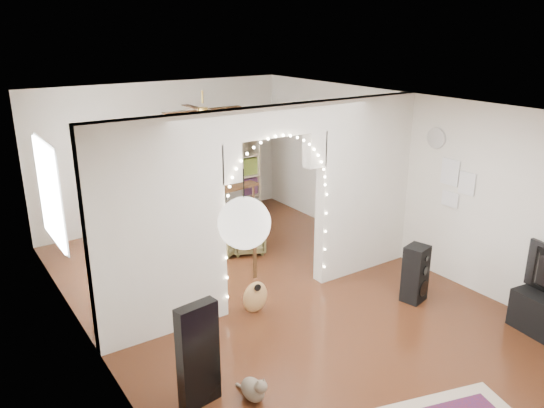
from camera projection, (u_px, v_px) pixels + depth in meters
floor at (274, 295)px, 7.58m from camera, size 7.50×7.50×0.00m
ceiling at (274, 105)px, 6.72m from camera, size 5.00×7.50×0.02m
wall_back at (163, 154)px, 10.09m from camera, size 5.00×0.02×2.70m
wall_front at (539, 332)px, 4.20m from camera, size 5.00×0.02×2.70m
wall_left at (86, 247)px, 5.82m from camera, size 0.02×7.50×2.70m
wall_right at (403, 178)px, 8.47m from camera, size 0.02×7.50×2.70m
divider_wall at (274, 201)px, 7.12m from camera, size 5.00×0.20×2.70m
fairy_lights at (279, 194)px, 6.98m from camera, size 1.64×0.04×1.60m
window at (49, 193)px, 7.20m from camera, size 0.04×1.20×1.40m
wall_clock at (437, 138)px, 7.75m from camera, size 0.03×0.31×0.31m
picture_frames at (455, 184)px, 7.63m from camera, size 0.02×0.50×0.70m
paper_lantern at (244, 223)px, 3.97m from camera, size 0.40×0.40×0.40m
ceiling_fan at (203, 110)px, 8.38m from camera, size 1.10×1.10×0.30m
guitar_case at (198, 355)px, 5.23m from camera, size 0.44×0.20×1.12m
acoustic_guitar at (255, 285)px, 7.00m from camera, size 0.38×0.14×0.93m
tabby_cat at (254, 389)px, 5.41m from camera, size 0.24×0.49×0.32m
floor_speaker at (415, 274)px, 7.32m from camera, size 0.37×0.35×0.81m
bookcase at (220, 179)px, 10.28m from camera, size 1.64×0.44×1.68m
dining_table at (222, 188)px, 10.26m from camera, size 1.30×0.96×0.76m
flower_vase at (222, 180)px, 10.20m from camera, size 0.21×0.21×0.19m
dining_chair_left at (226, 240)px, 8.93m from camera, size 0.65×0.66×0.46m
dining_chair_right at (249, 238)px, 8.97m from camera, size 0.71×0.72×0.50m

